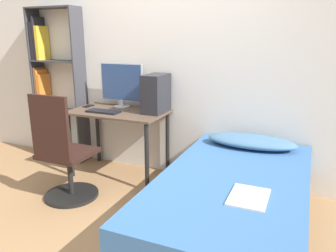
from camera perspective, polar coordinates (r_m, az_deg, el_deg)
ground_plane at (r=2.80m, az=-14.21°, el=-17.95°), size 14.00×14.00×0.00m
wall_back at (r=3.61m, az=-1.15°, el=11.17°), size 8.00×0.05×2.50m
desk at (r=3.60m, az=-8.59°, el=0.82°), size 1.04×0.61×0.74m
bookshelf at (r=4.34m, az=-19.63°, el=6.36°), size 0.67×0.23×1.84m
office_chair at (r=3.21m, az=-17.64°, el=-5.72°), size 0.51×0.51×1.03m
bed at (r=2.63m, az=11.09°, el=-13.70°), size 1.08×1.98×0.51m
pillow at (r=3.17m, az=14.29°, el=-2.60°), size 0.82×0.36×0.11m
magazine at (r=2.22m, az=13.88°, el=-11.91°), size 0.24×0.32×0.01m
monitor at (r=3.74m, az=-8.11°, el=7.29°), size 0.53×0.18×0.49m
keyboard at (r=3.53m, az=-11.20°, el=2.50°), size 0.36×0.15×0.02m
pc_tower at (r=3.44m, az=-2.11°, el=5.68°), size 0.20×0.35×0.40m
phone at (r=3.87m, az=-13.68°, el=3.41°), size 0.07×0.14×0.01m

